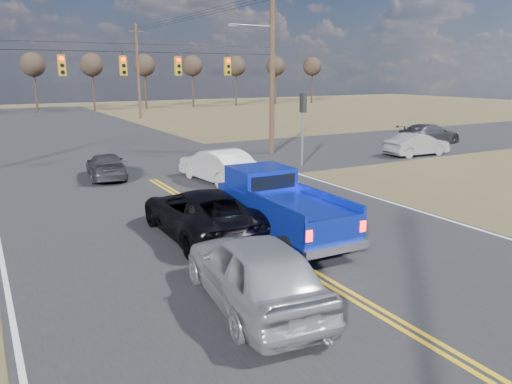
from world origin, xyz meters
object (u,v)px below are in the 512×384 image
white_car_queue (217,165)px  dgrey_car_queue (106,166)px  black_suv (201,212)px  cross_car_east_near (417,144)px  pickup_truck (280,207)px  cross_car_east_far (429,134)px  silver_suv (254,270)px

white_car_queue → dgrey_car_queue: (-4.33, 3.30, -0.17)m
black_suv → cross_car_east_near: bearing=-156.1°
pickup_truck → cross_car_east_near: 17.99m
cross_car_east_near → cross_car_east_far: size_ratio=0.84×
pickup_truck → black_suv: pickup_truck is taller
pickup_truck → cross_car_east_far: bearing=32.4°
cross_car_east_far → silver_suv: bearing=123.0°
black_suv → white_car_queue: white_car_queue is taller
black_suv → white_car_queue: size_ratio=1.13×
dgrey_car_queue → cross_car_east_near: bearing=179.4°
pickup_truck → white_car_queue: 8.48m
silver_suv → cross_car_east_near: 22.42m
pickup_truck → cross_car_east_far: (20.12, 12.29, -0.26)m
dgrey_car_queue → cross_car_east_near: cross_car_east_near is taller
white_car_queue → cross_car_east_near: 13.78m
white_car_queue → cross_car_east_near: white_car_queue is taller
white_car_queue → cross_car_east_far: size_ratio=0.94×
silver_suv → black_suv: 5.18m
pickup_truck → silver_suv: bearing=-127.8°
silver_suv → dgrey_car_queue: 15.24m
silver_suv → black_suv: (0.93, 5.10, -0.09)m
white_car_queue → dgrey_car_queue: bearing=-44.1°
black_suv → cross_car_east_near: size_ratio=1.26×
pickup_truck → white_car_queue: pickup_truck is taller
cross_car_east_far → pickup_truck: bearing=119.8°
silver_suv → white_car_queue: size_ratio=1.03×
silver_suv → cross_car_east_near: size_ratio=1.15×
pickup_truck → black_suv: bearing=145.0°
cross_car_east_near → dgrey_car_queue: bearing=83.4°
cross_car_east_near → cross_car_east_far: bearing=-53.9°
black_suv → cross_car_east_near: 19.12m
silver_suv → cross_car_east_far: bearing=-138.8°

